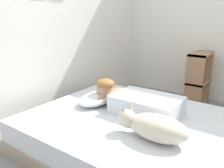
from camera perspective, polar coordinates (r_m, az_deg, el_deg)
ground_plane at (r=2.23m, az=13.10°, el=-18.41°), size 11.62×11.62×0.00m
back_wall at (r=2.80m, az=-17.19°, el=15.73°), size 3.81×0.12×2.50m
side_wall_right at (r=3.78m, az=22.72°, el=15.28°), size 0.10×6.04×2.50m
bed at (r=2.31m, az=4.44°, el=-11.83°), size 1.59×1.91×0.33m
pillow at (r=2.55m, az=-3.53°, el=-3.44°), size 0.52×0.32×0.11m
person_lying at (r=2.34m, az=5.43°, el=-4.04°), size 0.43×0.92×0.27m
dog at (r=1.85m, az=10.16°, el=-10.20°), size 0.26×0.57×0.21m
coffee_cup at (r=2.62m, az=-0.43°, el=-3.20°), size 0.12×0.09×0.07m
cell_phone at (r=2.26m, az=11.56°, el=-7.94°), size 0.07×0.14×0.01m
bookshelf at (r=3.53m, az=20.27°, el=1.25°), size 0.45×0.24×0.75m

